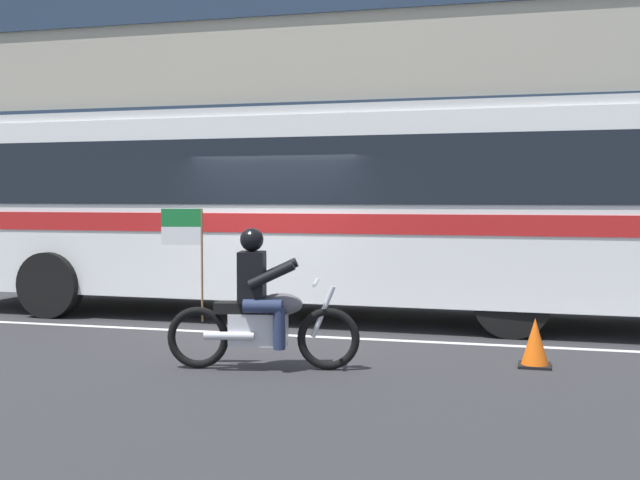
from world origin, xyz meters
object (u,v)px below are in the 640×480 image
(transit_bus, at_px, (300,198))
(motorcycle_with_rider, at_px, (261,309))
(fire_hydrant, at_px, (261,267))
(traffic_cone, at_px, (535,344))

(transit_bus, height_order, motorcycle_with_rider, transit_bus)
(fire_hydrant, height_order, traffic_cone, fire_hydrant)
(transit_bus, xyz_separation_m, fire_hydrant, (-1.61, 2.72, -1.37))
(transit_bus, bearing_deg, traffic_cone, -39.65)
(transit_bus, relative_size, motorcycle_with_rider, 5.66)
(motorcycle_with_rider, distance_m, traffic_cone, 3.10)
(traffic_cone, bearing_deg, fire_hydrant, 132.47)
(fire_hydrant, relative_size, traffic_cone, 1.36)
(transit_bus, relative_size, fire_hydrant, 16.30)
(fire_hydrant, distance_m, traffic_cone, 7.80)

